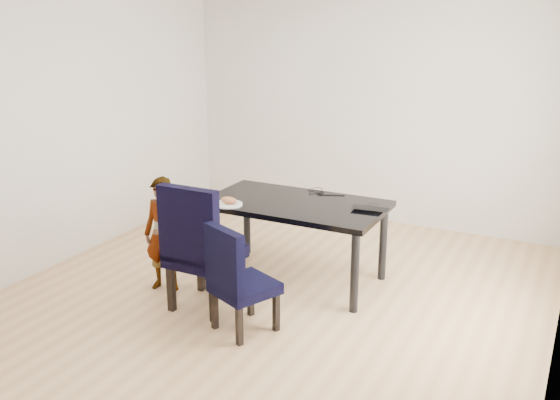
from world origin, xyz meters
The scene contains 12 objects.
floor centered at (0.00, 0.00, -0.01)m, with size 4.50×5.00×0.01m, color tan.
wall_back centered at (0.00, 2.50, 1.35)m, with size 4.50×0.01×2.70m, color silver.
wall_front centered at (0.00, -2.50, 1.35)m, with size 4.50×0.01×2.70m, color silver.
wall_left centered at (-2.25, 0.00, 1.35)m, with size 0.01×5.00×2.70m, color beige.
dining_table centered at (0.00, 0.50, 0.38)m, with size 1.60×0.90×0.75m, color black.
chair_left centered at (-0.43, -0.32, 0.55)m, with size 0.52×0.55×1.09m, color black.
chair_right centered at (0.07, -0.54, 0.44)m, with size 0.42×0.44×0.88m, color black.
child centered at (-0.94, -0.21, 0.51)m, with size 0.38×0.25×1.03m, color orange.
plate centered at (-0.49, 0.15, 0.76)m, with size 0.25×0.25×0.01m, color white.
sandwich centered at (-0.48, 0.14, 0.80)m, with size 0.16×0.07×0.06m, color #B76D41.
laptop centered at (0.68, 0.61, 0.76)m, with size 0.32×0.20×0.02m, color black.
cable_tangle centered at (0.06, 0.82, 0.75)m, with size 0.13×0.13×0.01m, color black.
Camera 1 is at (2.30, -4.32, 2.40)m, focal length 40.00 mm.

